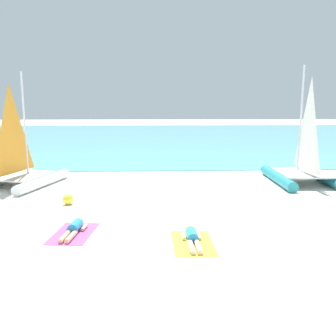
% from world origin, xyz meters
% --- Properties ---
extents(ground_plane, '(120.00, 120.00, 0.00)m').
position_xyz_m(ground_plane, '(0.00, 10.00, 0.00)').
color(ground_plane, white).
extents(ocean_water, '(120.00, 40.00, 0.05)m').
position_xyz_m(ocean_water, '(0.00, 30.20, 0.03)').
color(ocean_water, '#5BB2C1').
rests_on(ocean_water, ground).
extents(sailboat_white, '(3.52, 4.48, 5.13)m').
position_xyz_m(sailboat_white, '(-6.63, 6.96, 0.76)').
color(sailboat_white, white).
rests_on(sailboat_white, ground).
extents(sailboat_teal, '(2.75, 4.24, 5.47)m').
position_xyz_m(sailboat_teal, '(6.42, 6.97, 0.81)').
color(sailboat_teal, teal).
rests_on(sailboat_teal, ground).
extents(towel_left, '(1.31, 2.01, 0.01)m').
position_xyz_m(towel_left, '(-2.94, 0.54, 0.01)').
color(towel_left, '#D84C99').
rests_on(towel_left, ground).
extents(sunbather_left, '(0.59, 1.57, 0.30)m').
position_xyz_m(sunbather_left, '(-2.93, 0.61, 0.13)').
color(sunbather_left, '#268CCC').
rests_on(sunbather_left, towel_left).
extents(towel_right, '(1.14, 1.92, 0.01)m').
position_xyz_m(towel_right, '(0.47, -0.34, 0.01)').
color(towel_right, yellow).
rests_on(towel_right, ground).
extents(sunbather_right, '(0.55, 1.56, 0.30)m').
position_xyz_m(sunbather_right, '(0.47, -0.27, 0.13)').
color(sunbather_right, '#268CCC').
rests_on(sunbather_right, towel_right).
extents(beach_ball, '(0.41, 0.41, 0.41)m').
position_xyz_m(beach_ball, '(-3.79, 3.68, 0.20)').
color(beach_ball, yellow).
rests_on(beach_ball, ground).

